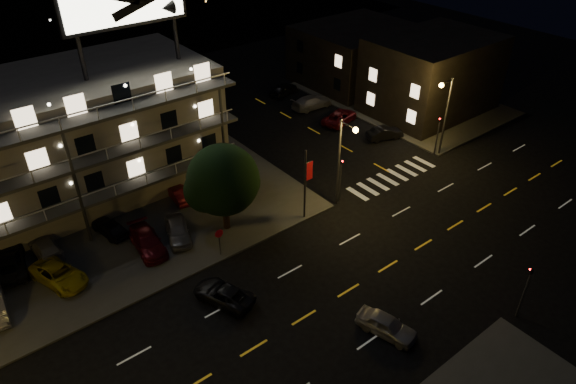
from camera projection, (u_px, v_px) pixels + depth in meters
ground at (327, 304)px, 34.49m from camera, size 140.00×140.00×0.00m
curb_nw at (24, 237)px, 40.32m from camera, size 44.00×24.00×0.15m
curb_ne at (400, 98)px, 62.97m from camera, size 16.00×24.00×0.15m
motel at (45, 144)px, 42.02m from camera, size 28.00×13.80×18.10m
side_bldg_front at (432, 75)px, 58.03m from camera, size 14.06×10.00×8.50m
side_bldg_back at (356, 54)px, 66.29m from camera, size 14.06×12.00×7.00m
streetlight_nc at (342, 155)px, 41.30m from camera, size 0.44×1.92×8.00m
streetlight_ne at (445, 110)px, 48.56m from camera, size 1.92×0.44×8.00m
signal_nw at (340, 175)px, 43.25m from camera, size 0.20×0.27×4.60m
signal_sw at (526, 288)px, 32.15m from camera, size 0.20×0.27×4.60m
signal_ne at (438, 132)px, 49.95m from camera, size 0.27×0.20×4.60m
banner_north at (306, 183)px, 40.70m from camera, size 0.83×0.16×6.40m
stop_sign at (219, 238)px, 37.60m from camera, size 0.91×0.11×2.61m
tree at (223, 182)px, 38.83m from camera, size 5.80×5.58×7.30m
lot_car_2 at (59, 274)px, 35.72m from camera, size 3.47×5.04×1.28m
lot_car_3 at (147, 241)px, 38.68m from camera, size 2.37×4.82×1.35m
lot_car_4 at (178, 230)px, 39.78m from camera, size 2.90×4.43×1.40m
lot_car_6 at (8, 263)px, 36.66m from camera, size 3.04×5.28×1.39m
lot_car_7 at (45, 247)px, 38.21m from camera, size 1.94×4.31×1.23m
lot_car_8 at (110, 227)px, 40.23m from camera, size 2.13×3.86×1.24m
lot_car_9 at (179, 193)px, 44.23m from camera, size 1.67×3.81×1.22m
side_car_0 at (385, 133)px, 53.90m from camera, size 4.14×2.50×1.29m
side_car_1 at (340, 117)px, 57.09m from camera, size 5.40×3.63×1.37m
side_car_2 at (312, 102)px, 60.34m from camera, size 5.18×2.24×1.49m
side_car_3 at (283, 89)px, 63.73m from camera, size 4.42×2.65×1.41m
road_car_east at (387, 325)px, 32.06m from camera, size 2.53×4.15×1.32m
road_car_west at (224, 294)px, 34.40m from camera, size 3.40×4.80×1.21m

